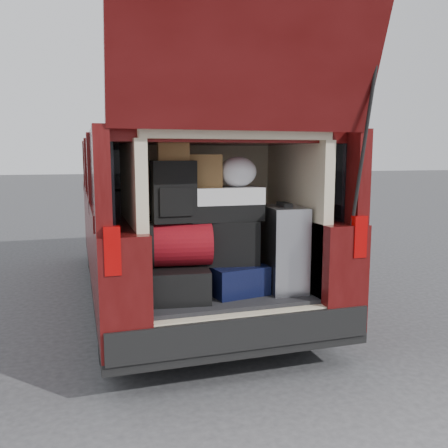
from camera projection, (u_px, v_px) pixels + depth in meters
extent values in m
plane|color=#323234|center=(230.00, 368.00, 3.58)|extent=(80.00, 80.00, 0.00)
cylinder|color=black|center=(114.00, 321.00, 3.68)|extent=(0.24, 0.64, 0.64)
cylinder|color=black|center=(305.00, 302.00, 4.16)|extent=(0.24, 0.64, 0.64)
cylinder|color=black|center=(96.00, 245.00, 6.80)|extent=(0.24, 0.64, 0.64)
cylinder|color=black|center=(206.00, 239.00, 7.28)|extent=(0.24, 0.64, 0.64)
cube|color=black|center=(175.00, 271.00, 5.51)|extent=(1.90, 4.85, 0.08)
cube|color=#470A0A|center=(104.00, 237.00, 5.22)|extent=(0.33, 4.85, 0.80)
cube|color=#470A0A|center=(239.00, 231.00, 5.68)|extent=(0.33, 4.85, 0.80)
cube|color=#470A0A|center=(173.00, 143.00, 5.30)|extent=(1.82, 4.46, 0.10)
cube|color=black|center=(93.00, 170.00, 4.99)|extent=(0.12, 4.25, 0.68)
cube|color=black|center=(250.00, 169.00, 5.50)|extent=(0.12, 4.25, 0.68)
cube|color=black|center=(243.00, 331.00, 3.25)|extent=(1.86, 0.16, 0.22)
cube|color=#990505|center=(112.00, 251.00, 2.87)|extent=(0.10, 0.06, 0.30)
cube|color=#990505|center=(359.00, 237.00, 3.38)|extent=(0.10, 0.06, 0.30)
cube|color=black|center=(219.00, 291.00, 3.77)|extent=(1.24, 1.05, 0.06)
cube|color=beige|center=(133.00, 220.00, 3.49)|extent=(0.08, 1.05, 1.15)
cube|color=beige|center=(296.00, 213.00, 3.88)|extent=(0.08, 1.05, 1.15)
cube|color=beige|center=(201.00, 209.00, 4.21)|extent=(1.34, 0.06, 1.15)
cube|color=beige|center=(219.00, 137.00, 3.60)|extent=(1.34, 1.05, 0.06)
cube|color=#470A0A|center=(254.00, 43.00, 2.82)|extent=(1.75, 0.38, 1.02)
cylinder|color=black|center=(366.00, 147.00, 3.22)|extent=(0.02, 0.90, 0.76)
cube|color=black|center=(219.00, 321.00, 3.81)|extent=(1.24, 1.05, 0.55)
cube|color=black|center=(178.00, 280.00, 3.54)|extent=(0.50, 0.64, 0.24)
cube|color=black|center=(231.00, 277.00, 3.68)|extent=(0.49, 0.56, 0.22)
cube|color=white|center=(284.00, 248.00, 3.68)|extent=(0.31, 0.46, 0.65)
cube|color=maroon|center=(177.00, 244.00, 3.48)|extent=(0.54, 0.39, 0.32)
cube|color=black|center=(227.00, 242.00, 3.63)|extent=(0.50, 0.35, 0.33)
cube|color=black|center=(173.00, 192.00, 3.42)|extent=(0.31, 0.19, 0.45)
cube|color=silver|center=(224.00, 204.00, 3.60)|extent=(0.57, 0.30, 0.25)
cube|color=olive|center=(173.00, 146.00, 3.42)|extent=(0.24, 0.21, 0.20)
cube|color=olive|center=(205.00, 171.00, 3.55)|extent=(0.27, 0.24, 0.25)
ellipsoid|color=silver|center=(238.00, 172.00, 3.58)|extent=(0.31, 0.29, 0.23)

